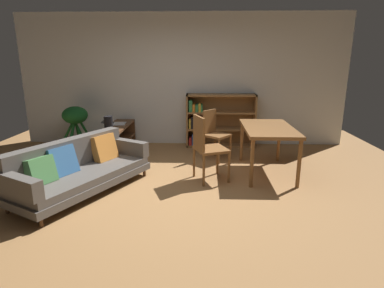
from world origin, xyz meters
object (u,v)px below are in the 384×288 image
Objects in this scene: media_console at (118,140)px; open_laptop at (115,123)px; desk_speaker at (108,123)px; dining_chair_far at (214,132)px; bookshelf at (216,120)px; dining_table at (268,132)px; potted_floor_plant at (75,121)px; dining_chair_near at (206,145)px; fabric_couch at (79,168)px.

open_laptop reaches higher than media_console.
media_console is 5.44× the size of desk_speaker.
bookshelf is (0.07, 0.97, 0.03)m from dining_chair_far.
dining_table is 1.82m from bookshelf.
dining_table is (2.72, -0.62, -0.00)m from desk_speaker.
desk_speaker reaches higher than media_console.
dining_table is (2.67, -0.99, 0.40)m from media_console.
desk_speaker is at bearing 167.25° from dining_table.
bookshelf reaches higher than potted_floor_plant.
dining_chair_far reaches higher than desk_speaker.
dining_table is at bearing -21.97° from open_laptop.
open_laptop is 1.93× the size of desk_speaker.
dining_chair_near is 1.10× the size of dining_chair_far.
fabric_couch is 2.32× the size of dining_chair_far.
potted_floor_plant is at bearing 147.91° from dining_chair_near.
desk_speaker is at bearing -152.35° from bookshelf.
fabric_couch is at bearing -162.92° from dining_table.
fabric_couch is at bearing -67.80° from potted_floor_plant.
potted_floor_plant is at bearing 143.43° from desk_speaker.
fabric_couch is at bearing -89.77° from open_laptop.
dining_table is at bearing 17.08° from fabric_couch.
open_laptop is at bearing 121.34° from media_console.
fabric_couch is at bearing -90.37° from desk_speaker.
media_console is 2.82× the size of open_laptop.
media_console is 1.88m from dining_chair_far.
media_console is 0.55m from desk_speaker.
potted_floor_plant reaches higher than dining_table.
media_console is at bearing 159.71° from dining_table.
dining_chair_near reaches higher than potted_floor_plant.
potted_floor_plant is (-0.85, 0.15, 0.02)m from open_laptop.
bookshelf is at bearing 15.27° from open_laptop.
dining_chair_near is 0.70× the size of bookshelf.
dining_chair_near reaches higher than fabric_couch.
dining_chair_far reaches higher than media_console.
open_laptop is at bearing 139.91° from dining_chair_near.
dining_chair_far is (-0.83, 0.68, -0.16)m from dining_table.
dining_chair_near is 1.07m from dining_chair_far.
dining_chair_near reaches higher than desk_speaker.
desk_speaker is 1.08m from potted_floor_plant.
dining_chair_near is (1.76, 0.46, 0.23)m from fabric_couch.
potted_floor_plant is 2.86m from bookshelf.
potted_floor_plant is at bearing 112.20° from fabric_couch.
desk_speaker is 0.25× the size of dining_chair_near.
dining_chair_far is (1.91, 1.52, 0.18)m from fabric_couch.
open_laptop is 0.47× the size of dining_chair_near.
bookshelf is (1.97, 1.03, -0.14)m from desk_speaker.
dining_chair_near is (2.61, -1.64, -0.03)m from potted_floor_plant.
media_console is 0.33m from open_laptop.
dining_chair_near is (-0.98, -0.38, -0.12)m from dining_table.
fabric_couch is 8.62× the size of desk_speaker.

